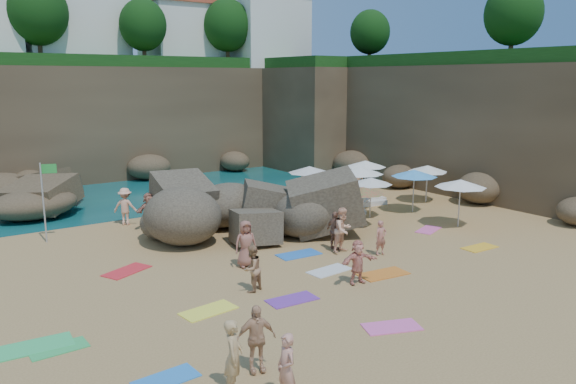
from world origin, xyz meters
TOP-DOWN VIEW (x-y plane):
  - ground at (0.00, 0.00)m, footprint 120.00×120.00m
  - seawater at (0.00, 30.00)m, footprint 120.00×120.00m
  - cliff_back at (2.00, 25.00)m, footprint 44.00×8.00m
  - cliff_right at (19.00, 8.00)m, footprint 8.00×30.00m
  - cliff_corner at (17.00, 20.00)m, footprint 10.00×12.00m
  - clifftop_buildings at (2.96, 25.79)m, footprint 28.48×9.48m
  - clifftop_trees at (4.78, 19.52)m, footprint 35.60×23.82m
  - rock_outcrop at (-0.12, 4.21)m, footprint 8.10×6.76m
  - flag_pole at (-7.61, 7.97)m, footprint 0.69×0.25m
  - parasol_0 at (6.33, 7.08)m, footprint 2.44×2.44m
  - parasol_1 at (7.01, 7.17)m, footprint 2.08×2.08m
  - parasol_2 at (12.59, 3.90)m, footprint 2.26×2.26m
  - parasol_4 at (10.25, 6.67)m, footprint 2.49×2.49m
  - parasol_5 at (8.07, 4.72)m, footprint 2.56×2.56m
  - parasol_6 at (5.66, 1.82)m, footprint 2.13×2.13m
  - parasol_7 at (7.33, 3.07)m, footprint 2.25×2.25m
  - parasol_8 at (12.89, 4.14)m, footprint 2.28×2.28m
  - parasol_10 at (10.14, 2.67)m, footprint 2.48×2.48m
  - parasol_11 at (9.64, -0.79)m, footprint 2.50×2.50m
  - lounger_0 at (2.56, 5.74)m, footprint 1.86×0.79m
  - lounger_1 at (6.70, 4.06)m, footprint 1.94×0.86m
  - lounger_2 at (10.12, 5.78)m, footprint 1.61×0.71m
  - lounger_3 at (9.46, 5.12)m, footprint 1.77×0.78m
  - lounger_4 at (9.84, 6.72)m, footprint 1.92×0.92m
  - lounger_5 at (2.95, 2.35)m, footprint 2.04×1.34m
  - towel_0 at (-7.98, -6.10)m, footprint 1.61×0.87m
  - towel_1 at (-1.34, -7.15)m, footprint 1.87×1.38m
  - towel_2 at (1.68, -3.71)m, footprint 1.97×1.13m
  - towel_3 at (-9.75, -2.93)m, footprint 1.52×0.79m
  - towel_4 at (-5.24, -2.99)m, footprint 1.84×1.06m
  - towel_5 at (0.27, -2.25)m, footprint 1.78×0.99m
  - towel_6 at (-2.56, -3.77)m, footprint 1.73×0.95m
  - towel_7 at (-6.10, 2.14)m, footprint 2.02×1.58m
  - towel_8 at (0.48, 0.04)m, footprint 1.87×1.02m
  - towel_9 at (7.91, -0.42)m, footprint 1.76×1.30m
  - towel_10 at (7.49, -3.67)m, footprint 1.64×0.86m
  - towel_11 at (-10.24, -2.45)m, footprint 1.99×1.10m
  - person_stand_0 at (-6.87, -7.51)m, footprint 0.74×0.78m
  - person_stand_1 at (-3.23, -2.33)m, footprint 0.98×0.88m
  - person_stand_2 at (-3.75, 8.95)m, footprint 1.25×1.17m
  - person_stand_3 at (2.16, -0.27)m, footprint 0.44×0.99m
  - person_stand_4 at (11.40, 8.59)m, footprint 0.87×0.72m
  - person_stand_5 at (-3.01, 7.72)m, footprint 1.69×0.93m
  - person_stand_6 at (-6.11, -8.56)m, footprint 0.46×0.64m
  - person_lie_1 at (-5.97, -7.03)m, footprint 1.44×1.94m
  - person_lie_2 at (-2.11, -0.03)m, footprint 1.23×1.96m
  - person_lie_3 at (0.23, -3.88)m, footprint 1.66×1.76m
  - person_lie_4 at (3.24, -1.94)m, footprint 0.72×1.49m
  - person_lie_5 at (2.19, -0.76)m, footprint 1.24×2.03m

SIDE VIEW (x-z plane):
  - ground at x=0.00m, z-range 0.00..0.00m
  - rock_outcrop at x=-0.12m, z-range -1.42..1.42m
  - seawater at x=0.00m, z-range 0.00..0.00m
  - towel_3 at x=-9.75m, z-range 0.00..0.03m
  - towel_0 at x=-7.98m, z-range 0.00..0.03m
  - towel_9 at x=7.91m, z-range 0.00..0.03m
  - towel_10 at x=7.49m, z-range 0.00..0.03m
  - towel_1 at x=-1.34m, z-range 0.00..0.03m
  - towel_6 at x=-2.56m, z-range 0.00..0.03m
  - towel_5 at x=0.27m, z-range 0.00..0.03m
  - towel_4 at x=-5.24m, z-range 0.00..0.03m
  - towel_8 at x=0.48m, z-range 0.00..0.03m
  - towel_7 at x=-6.10m, z-range 0.00..0.03m
  - towel_2 at x=1.68m, z-range 0.00..0.03m
  - towel_11 at x=-10.24m, z-range 0.00..0.03m
  - lounger_2 at x=10.12m, z-range 0.00..0.24m
  - lounger_3 at x=9.46m, z-range 0.00..0.27m
  - lounger_0 at x=2.56m, z-range 0.00..0.28m
  - lounger_4 at x=9.84m, z-range 0.00..0.29m
  - lounger_1 at x=6.70m, z-range 0.00..0.29m
  - lounger_5 at x=2.95m, z-range 0.00..0.30m
  - person_lie_4 at x=3.24m, z-range 0.00..0.34m
  - person_lie_3 at x=0.23m, z-range 0.00..0.42m
  - person_lie_1 at x=-5.97m, z-range 0.00..0.42m
  - person_lie_2 at x=-2.11m, z-range 0.00..0.49m
  - person_lie_5 at x=2.19m, z-range 0.00..0.72m
  - person_stand_4 at x=11.40m, z-range 0.00..1.56m
  - person_stand_1 at x=-3.23m, z-range 0.00..1.64m
  - person_stand_6 at x=-6.11m, z-range 0.00..1.65m
  - person_stand_3 at x=2.16m, z-range 0.00..1.67m
  - person_stand_5 at x=-3.01m, z-range 0.00..1.76m
  - person_stand_0 at x=-6.87m, z-range 0.00..1.80m
  - person_stand_2 at x=-3.75m, z-range 0.00..1.88m
  - parasol_1 at x=7.01m, z-range 0.82..2.79m
  - parasol_6 at x=5.66m, z-range 0.84..2.86m
  - parasol_7 at x=7.33m, z-range 0.89..3.02m
  - parasol_2 at x=12.59m, z-range 0.89..3.03m
  - parasol_8 at x=12.89m, z-range 0.90..3.05m
  - parasol_0 at x=6.33m, z-range 0.96..3.27m
  - parasol_10 at x=10.14m, z-range 0.98..3.32m
  - parasol_4 at x=10.25m, z-range 0.98..3.34m
  - parasol_11 at x=9.64m, z-range 0.99..3.35m
  - parasol_5 at x=8.07m, z-range 1.01..3.44m
  - flag_pole at x=-7.61m, z-range 0.50..4.10m
  - cliff_back at x=2.00m, z-range 0.00..8.00m
  - cliff_right at x=19.00m, z-range 0.00..8.00m
  - cliff_corner at x=17.00m, z-range 0.00..8.00m
  - clifftop_buildings at x=2.96m, z-range 7.74..14.74m
  - clifftop_trees at x=4.78m, z-range 9.06..13.46m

